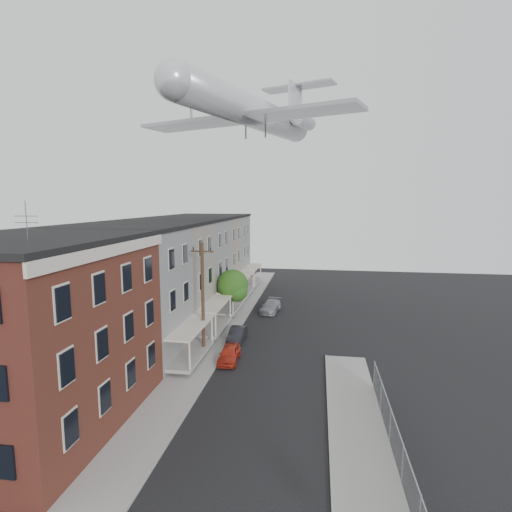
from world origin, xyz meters
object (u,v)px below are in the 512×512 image
at_px(car_near, 229,354).
at_px(street_tree, 234,286).
at_px(car_mid, 237,334).
at_px(airplane, 254,112).
at_px(utility_pole, 203,297).
at_px(car_far, 271,306).

bearing_deg(car_near, street_tree, 97.96).
xyz_separation_m(street_tree, car_near, (1.99, -10.96, -2.84)).
relative_size(car_near, car_mid, 0.99).
distance_m(car_near, car_mid, 4.51).
bearing_deg(airplane, utility_pole, -101.96).
bearing_deg(utility_pole, airplane, 78.04).
xyz_separation_m(utility_pole, car_mid, (2.00, 3.47, -4.08)).
relative_size(utility_pole, street_tree, 1.73).
bearing_deg(car_near, car_far, 81.71).
bearing_deg(car_near, utility_pole, 153.66).
distance_m(utility_pole, airplane, 19.61).
relative_size(street_tree, car_near, 1.46).
distance_m(utility_pole, street_tree, 10.00).
distance_m(street_tree, car_mid, 7.25).
bearing_deg(car_mid, car_far, 79.58).
distance_m(car_near, airplane, 23.48).
distance_m(street_tree, airplane, 17.55).
bearing_deg(utility_pole, street_tree, 88.11).
xyz_separation_m(utility_pole, airplane, (2.29, 10.83, 16.19)).
height_order(street_tree, car_mid, street_tree).
distance_m(car_far, airplane, 20.44).
height_order(street_tree, car_far, street_tree).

